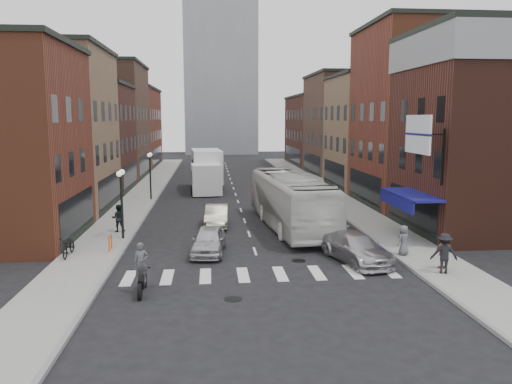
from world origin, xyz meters
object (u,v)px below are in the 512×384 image
(streetlamp_far, at_px, (150,167))
(box_truck, at_px, (207,171))
(ped_right_b, at_px, (444,252))
(streetlamp_near, at_px, (121,191))
(ped_right_a, at_px, (444,253))
(parked_bicycle, at_px, (69,246))
(billboard_sign, at_px, (419,136))
(ped_right_c, at_px, (404,240))
(transit_bus, at_px, (291,201))
(sedan_left_far, at_px, (217,216))
(curb_car, at_px, (356,248))
(ped_left_solo, at_px, (118,218))
(sedan_left_near, at_px, (209,241))
(motorcycle_rider, at_px, (142,270))
(bike_rack, at_px, (110,243))

(streetlamp_far, distance_m, box_truck, 7.45)
(streetlamp_far, xyz_separation_m, ped_right_b, (15.75, -21.36, -1.99))
(streetlamp_near, bearing_deg, ped_right_b, -25.05)
(ped_right_a, xyz_separation_m, ped_right_b, (0.30, 0.64, -0.13))
(parked_bicycle, xyz_separation_m, ped_right_a, (17.52, -4.41, 0.39))
(billboard_sign, height_order, ped_right_c, billboard_sign)
(transit_bus, height_order, sedan_left_far, transit_bus)
(curb_car, bearing_deg, ped_left_solo, 135.72)
(sedan_left_far, distance_m, ped_left_solo, 6.23)
(streetlamp_near, distance_m, ped_right_a, 17.50)
(sedan_left_near, distance_m, ped_right_b, 11.57)
(streetlamp_near, xyz_separation_m, sedan_left_near, (4.95, -3.22, -2.22))
(parked_bicycle, xyz_separation_m, ped_right_c, (16.87, -1.35, 0.25))
(ped_right_b, bearing_deg, sedan_left_near, -26.50)
(ped_left_solo, distance_m, ped_right_a, 18.74)
(box_truck, bearing_deg, motorcycle_rider, -99.58)
(streetlamp_far, xyz_separation_m, box_truck, (4.72, 5.67, -0.98))
(streetlamp_near, distance_m, parked_bicycle, 4.71)
(parked_bicycle, xyz_separation_m, ped_left_solo, (1.52, 5.34, 0.32))
(ped_right_a, height_order, ped_right_b, ped_right_a)
(box_truck, relative_size, parked_bicycle, 4.66)
(sedan_left_far, relative_size, ped_right_a, 2.30)
(ped_right_a, xyz_separation_m, ped_right_c, (-0.65, 3.06, -0.14))
(streetlamp_near, height_order, ped_right_a, streetlamp_near)
(box_truck, relative_size, sedan_left_far, 2.19)
(ped_right_a, height_order, ped_right_c, ped_right_a)
(transit_bus, bearing_deg, sedan_left_near, -137.03)
(ped_right_a, bearing_deg, parked_bicycle, -1.32)
(sedan_left_near, distance_m, ped_left_solo, 7.42)
(streetlamp_far, distance_m, ped_right_a, 26.95)
(parked_bicycle, bearing_deg, sedan_left_near, 2.21)
(sedan_left_far, distance_m, ped_right_b, 14.89)
(streetlamp_far, bearing_deg, ped_right_c, -51.99)
(sedan_left_far, bearing_deg, curb_car, -50.01)
(box_truck, bearing_deg, ped_right_a, -73.52)
(bike_rack, bearing_deg, transit_bus, 26.84)
(bike_rack, xyz_separation_m, sedan_left_near, (5.15, -0.52, 0.15))
(billboard_sign, xyz_separation_m, ped_left_solo, (-16.53, 5.25, -5.14))
(parked_bicycle, bearing_deg, streetlamp_far, 82.49)
(ped_left_solo, bearing_deg, motorcycle_rider, 100.37)
(box_truck, height_order, ped_left_solo, box_truck)
(billboard_sign, distance_m, streetlamp_near, 16.68)
(ped_right_a, bearing_deg, transit_bus, -50.80)
(ped_right_b, bearing_deg, ped_left_solo, -34.73)
(bike_rack, height_order, ped_right_c, ped_right_c)
(streetlamp_near, distance_m, curb_car, 13.52)
(box_truck, relative_size, curb_car, 1.89)
(billboard_sign, height_order, parked_bicycle, billboard_sign)
(streetlamp_far, xyz_separation_m, parked_bicycle, (-2.07, -17.59, -2.25))
(sedan_left_near, xyz_separation_m, ped_right_a, (10.50, -4.78, 0.36))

